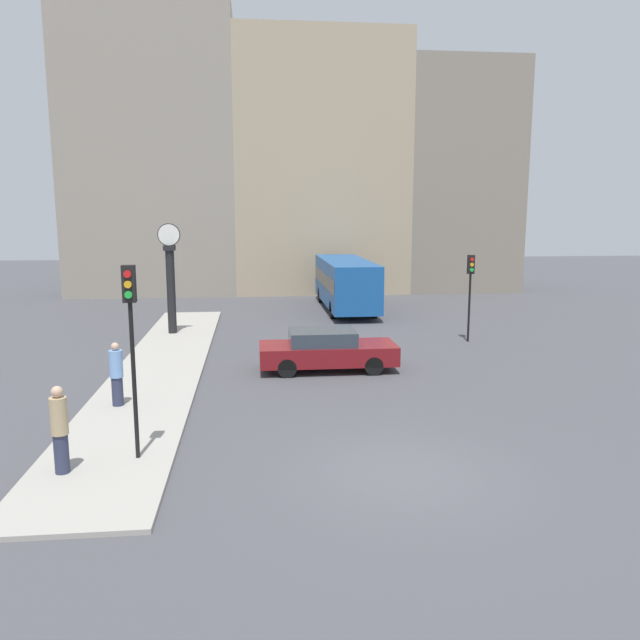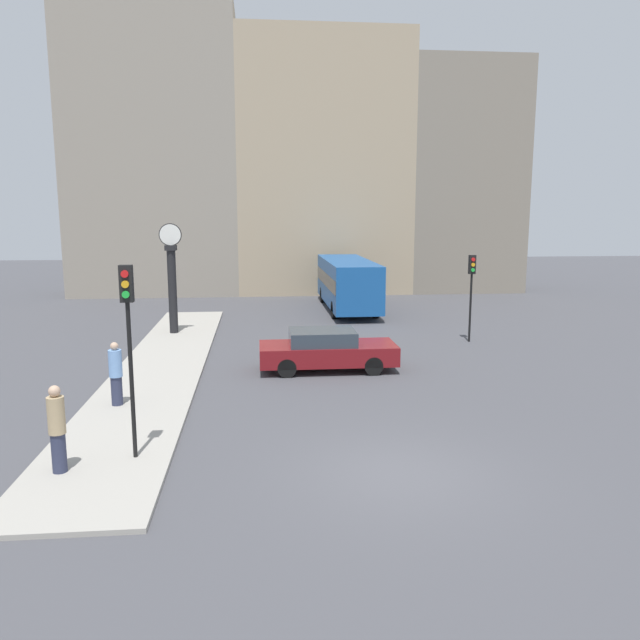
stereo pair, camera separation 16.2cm
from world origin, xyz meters
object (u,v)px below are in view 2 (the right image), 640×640
object	(u,v)px
traffic_light_far	(472,280)
pedestrian_tan_coat	(57,429)
pedestrian_blue_stripe	(116,374)
street_clock	(172,281)
sedan_car	(326,350)
bus_distant	(347,281)
traffic_light_near	(128,322)

from	to	relation	value
traffic_light_far	pedestrian_tan_coat	distance (m)	17.53
pedestrian_tan_coat	traffic_light_far	bearing A→B (deg)	43.76
pedestrian_blue_stripe	street_clock	bearing A→B (deg)	89.02
sedan_car	bus_distant	world-z (taller)	bus_distant
pedestrian_tan_coat	pedestrian_blue_stripe	bearing A→B (deg)	87.78
traffic_light_far	street_clock	size ratio (longest dim) A/B	0.76
traffic_light_far	pedestrian_tan_coat	xyz separation A→B (m)	(-12.61, -12.08, -1.55)
traffic_light_near	traffic_light_far	xyz separation A→B (m)	(11.25, 11.44, -0.47)
traffic_light_far	pedestrian_blue_stripe	xyz separation A→B (m)	(-12.44, -7.65, -1.59)
pedestrian_blue_stripe	pedestrian_tan_coat	xyz separation A→B (m)	(-0.17, -4.43, 0.04)
sedan_car	street_clock	world-z (taller)	street_clock
traffic_light_far	street_clock	xyz separation A→B (m)	(-12.27, 2.65, -0.20)
street_clock	bus_distant	bearing A→B (deg)	36.70
traffic_light_near	pedestrian_blue_stripe	size ratio (longest dim) A/B	2.37
sedan_car	bus_distant	distance (m)	13.30
pedestrian_blue_stripe	pedestrian_tan_coat	world-z (taller)	pedestrian_tan_coat
traffic_light_far	traffic_light_near	bearing A→B (deg)	-134.54
bus_distant	traffic_light_far	world-z (taller)	traffic_light_far
sedan_car	pedestrian_blue_stripe	distance (m)	7.08
traffic_light_near	pedestrian_tan_coat	world-z (taller)	traffic_light_near
traffic_light_far	pedestrian_tan_coat	size ratio (longest dim) A/B	1.98
traffic_light_near	street_clock	distance (m)	14.14
sedan_car	traffic_light_near	distance (m)	9.16
sedan_car	bus_distant	bearing A→B (deg)	78.91
sedan_car	bus_distant	size ratio (longest dim) A/B	0.50
traffic_light_near	traffic_light_far	size ratio (longest dim) A/B	1.15
sedan_car	street_clock	size ratio (longest dim) A/B	0.97
traffic_light_far	sedan_car	bearing A→B (deg)	-147.40
traffic_light_near	pedestrian_blue_stripe	world-z (taller)	traffic_light_near
sedan_car	traffic_light_far	bearing A→B (deg)	32.60
street_clock	traffic_light_near	bearing A→B (deg)	-85.89
traffic_light_near	pedestrian_blue_stripe	bearing A→B (deg)	107.44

